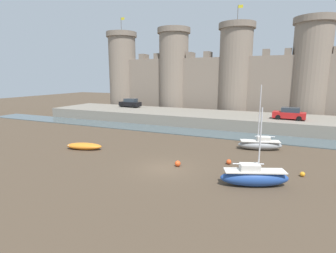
{
  "coord_description": "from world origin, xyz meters",
  "views": [
    {
      "loc": [
        8.56,
        -18.5,
        7.39
      ],
      "look_at": [
        -1.78,
        4.79,
        2.5
      ],
      "focal_mm": 28.0,
      "sensor_mm": 36.0,
      "label": 1
    }
  ],
  "objects_px": {
    "rowboat_midflat_centre": "(84,146)",
    "sailboat_midflat_right": "(260,144)",
    "car_quay_centre_east": "(130,103)",
    "sailboat_midflat_left": "(254,177)",
    "mooring_buoy_near_channel": "(229,162)",
    "mooring_buoy_near_shore": "(178,164)",
    "mooring_buoy_off_centre": "(302,174)",
    "car_quay_east": "(289,114)"
  },
  "relations": [
    {
      "from": "mooring_buoy_off_centre",
      "to": "car_quay_centre_east",
      "type": "distance_m",
      "value": 35.27
    },
    {
      "from": "sailboat_midflat_left",
      "to": "car_quay_centre_east",
      "type": "xyz_separation_m",
      "value": [
        -25.03,
        24.33,
        1.8
      ]
    },
    {
      "from": "sailboat_midflat_right",
      "to": "rowboat_midflat_centre",
      "type": "distance_m",
      "value": 18.04
    },
    {
      "from": "mooring_buoy_off_centre",
      "to": "mooring_buoy_near_shore",
      "type": "xyz_separation_m",
      "value": [
        -9.39,
        -1.7,
        0.06
      ]
    },
    {
      "from": "mooring_buoy_near_shore",
      "to": "car_quay_centre_east",
      "type": "xyz_separation_m",
      "value": [
        -18.8,
        22.78,
        2.21
      ]
    },
    {
      "from": "mooring_buoy_near_channel",
      "to": "mooring_buoy_near_shore",
      "type": "xyz_separation_m",
      "value": [
        -3.79,
        -2.26,
        0.03
      ]
    },
    {
      "from": "rowboat_midflat_centre",
      "to": "mooring_buoy_off_centre",
      "type": "height_order",
      "value": "rowboat_midflat_centre"
    },
    {
      "from": "rowboat_midflat_centre",
      "to": "mooring_buoy_near_channel",
      "type": "distance_m",
      "value": 14.59
    },
    {
      "from": "car_quay_centre_east",
      "to": "sailboat_midflat_left",
      "type": "bearing_deg",
      "value": -44.19
    },
    {
      "from": "sailboat_midflat_right",
      "to": "mooring_buoy_near_channel",
      "type": "relative_size",
      "value": 15.35
    },
    {
      "from": "rowboat_midflat_centre",
      "to": "mooring_buoy_near_shore",
      "type": "relative_size",
      "value": 8.05
    },
    {
      "from": "mooring_buoy_near_shore",
      "to": "car_quay_centre_east",
      "type": "bearing_deg",
      "value": 129.53
    },
    {
      "from": "mooring_buoy_off_centre",
      "to": "car_quay_centre_east",
      "type": "xyz_separation_m",
      "value": [
        -28.19,
        21.08,
        2.27
      ]
    },
    {
      "from": "sailboat_midflat_right",
      "to": "mooring_buoy_near_channel",
      "type": "distance_m",
      "value": 6.22
    },
    {
      "from": "car_quay_east",
      "to": "mooring_buoy_off_centre",
      "type": "bearing_deg",
      "value": -87.08
    },
    {
      "from": "car_quay_centre_east",
      "to": "sailboat_midflat_right",
      "type": "bearing_deg",
      "value": -30.77
    },
    {
      "from": "sailboat_midflat_right",
      "to": "mooring_buoy_near_shore",
      "type": "distance_m",
      "value": 10.0
    },
    {
      "from": "mooring_buoy_off_centre",
      "to": "mooring_buoy_near_channel",
      "type": "bearing_deg",
      "value": 174.31
    },
    {
      "from": "rowboat_midflat_centre",
      "to": "car_quay_east",
      "type": "height_order",
      "value": "car_quay_east"
    },
    {
      "from": "mooring_buoy_near_shore",
      "to": "car_quay_centre_east",
      "type": "height_order",
      "value": "car_quay_centre_east"
    },
    {
      "from": "mooring_buoy_off_centre",
      "to": "mooring_buoy_near_shore",
      "type": "bearing_deg",
      "value": -169.71
    },
    {
      "from": "mooring_buoy_near_shore",
      "to": "car_quay_east",
      "type": "distance_m",
      "value": 21.05
    },
    {
      "from": "car_quay_east",
      "to": "mooring_buoy_near_channel",
      "type": "bearing_deg",
      "value": -105.61
    },
    {
      "from": "sailboat_midflat_right",
      "to": "mooring_buoy_off_centre",
      "type": "bearing_deg",
      "value": -60.83
    },
    {
      "from": "mooring_buoy_off_centre",
      "to": "mooring_buoy_near_shore",
      "type": "relative_size",
      "value": 0.75
    },
    {
      "from": "sailboat_midflat_left",
      "to": "mooring_buoy_near_channel",
      "type": "bearing_deg",
      "value": 122.61
    },
    {
      "from": "sailboat_midflat_left",
      "to": "mooring_buoy_off_centre",
      "type": "xyz_separation_m",
      "value": [
        3.16,
        3.26,
        -0.47
      ]
    },
    {
      "from": "rowboat_midflat_centre",
      "to": "sailboat_midflat_right",
      "type": "bearing_deg",
      "value": 23.55
    },
    {
      "from": "mooring_buoy_near_shore",
      "to": "car_quay_east",
      "type": "relative_size",
      "value": 0.12
    },
    {
      "from": "mooring_buoy_near_channel",
      "to": "sailboat_midflat_left",
      "type": "bearing_deg",
      "value": -57.39
    },
    {
      "from": "rowboat_midflat_centre",
      "to": "mooring_buoy_near_channel",
      "type": "relative_size",
      "value": 9.18
    },
    {
      "from": "car_quay_centre_east",
      "to": "mooring_buoy_off_centre",
      "type": "bearing_deg",
      "value": -36.78
    },
    {
      "from": "rowboat_midflat_centre",
      "to": "car_quay_centre_east",
      "type": "relative_size",
      "value": 0.93
    },
    {
      "from": "sailboat_midflat_right",
      "to": "mooring_buoy_near_shore",
      "type": "relative_size",
      "value": 13.46
    },
    {
      "from": "mooring_buoy_near_shore",
      "to": "mooring_buoy_off_centre",
      "type": "bearing_deg",
      "value": 10.29
    },
    {
      "from": "mooring_buoy_off_centre",
      "to": "mooring_buoy_near_channel",
      "type": "relative_size",
      "value": 0.85
    },
    {
      "from": "car_quay_centre_east",
      "to": "rowboat_midflat_centre",
      "type": "bearing_deg",
      "value": -69.75
    },
    {
      "from": "sailboat_midflat_left",
      "to": "car_quay_east",
      "type": "height_order",
      "value": "sailboat_midflat_left"
    },
    {
      "from": "car_quay_centre_east",
      "to": "mooring_buoy_near_channel",
      "type": "bearing_deg",
      "value": -42.25
    },
    {
      "from": "mooring_buoy_near_channel",
      "to": "mooring_buoy_near_shore",
      "type": "bearing_deg",
      "value": -149.15
    },
    {
      "from": "mooring_buoy_near_channel",
      "to": "car_quay_centre_east",
      "type": "xyz_separation_m",
      "value": [
        -22.59,
        20.52,
        2.24
      ]
    },
    {
      "from": "sailboat_midflat_left",
      "to": "mooring_buoy_near_shore",
      "type": "relative_size",
      "value": 11.03
    }
  ]
}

